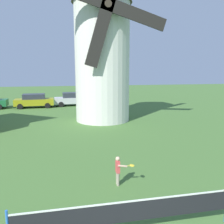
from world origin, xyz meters
TOP-DOWN VIEW (x-y plane):
  - windmill at (1.83, 16.37)m, footprint 8.68×5.21m
  - tennis_net at (0.17, 2.21)m, footprint 5.81×0.06m
  - player_far at (0.55, 4.91)m, footprint 0.68×0.47m
  - parked_car_mustard at (-4.73, 24.42)m, footprint 4.32×2.03m
  - parked_car_silver at (-0.30, 25.15)m, footprint 4.57×2.10m

SIDE VIEW (x-z plane):
  - player_far at x=0.55m, z-range 0.08..1.19m
  - tennis_net at x=0.17m, z-range 0.14..1.24m
  - parked_car_mustard at x=-4.73m, z-range 0.03..1.59m
  - parked_car_silver at x=-0.30m, z-range 0.03..1.59m
  - windmill at x=1.83m, z-range -0.38..12.67m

